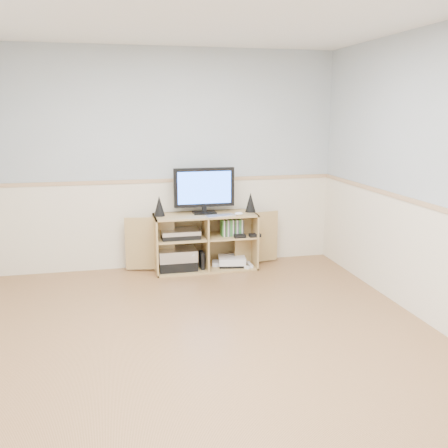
# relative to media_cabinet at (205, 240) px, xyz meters

# --- Properties ---
(room) EXTENTS (4.04, 4.54, 2.54)m
(room) POSITION_rel_media_cabinet_xyz_m (-0.46, -1.93, 0.88)
(room) COLOR #A57549
(room) RESTS_ON ground
(media_cabinet) EXTENTS (1.82, 0.44, 0.65)m
(media_cabinet) POSITION_rel_media_cabinet_xyz_m (0.00, 0.00, 0.00)
(media_cabinet) COLOR tan
(media_cabinet) RESTS_ON floor
(monitor) EXTENTS (0.70, 0.18, 0.53)m
(monitor) POSITION_rel_media_cabinet_xyz_m (0.00, -0.01, 0.60)
(monitor) COLOR black
(monitor) RESTS_ON media_cabinet
(speaker_left) EXTENTS (0.12, 0.12, 0.23)m
(speaker_left) POSITION_rel_media_cabinet_xyz_m (-0.52, -0.03, 0.43)
(speaker_left) COLOR black
(speaker_left) RESTS_ON media_cabinet
(speaker_right) EXTENTS (0.12, 0.12, 0.23)m
(speaker_right) POSITION_rel_media_cabinet_xyz_m (0.54, -0.03, 0.43)
(speaker_right) COLOR black
(speaker_right) RESTS_ON media_cabinet
(keyboard) EXTENTS (0.34, 0.18, 0.01)m
(keyboard) POSITION_rel_media_cabinet_xyz_m (0.15, -0.19, 0.32)
(keyboard) COLOR silver
(keyboard) RESTS_ON media_cabinet
(mouse) EXTENTS (0.10, 0.08, 0.04)m
(mouse) POSITION_rel_media_cabinet_xyz_m (0.36, -0.19, 0.34)
(mouse) COLOR white
(mouse) RESTS_ON media_cabinet
(av_components) EXTENTS (0.52, 0.32, 0.47)m
(av_components) POSITION_rel_media_cabinet_xyz_m (-0.31, -0.05, -0.11)
(av_components) COLOR black
(av_components) RESTS_ON media_cabinet
(game_consoles) EXTENTS (0.46, 0.31, 0.11)m
(game_consoles) POSITION_rel_media_cabinet_xyz_m (0.30, -0.07, -0.26)
(game_consoles) COLOR white
(game_consoles) RESTS_ON media_cabinet
(game_cases) EXTENTS (0.26, 0.13, 0.19)m
(game_cases) POSITION_rel_media_cabinet_xyz_m (0.31, -0.07, 0.15)
(game_cases) COLOR #3F8C3F
(game_cases) RESTS_ON media_cabinet
(wall_outlet) EXTENTS (0.12, 0.03, 0.12)m
(wall_outlet) POSITION_rel_media_cabinet_xyz_m (0.60, 0.18, 0.27)
(wall_outlet) COLOR white
(wall_outlet) RESTS_ON wall_back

